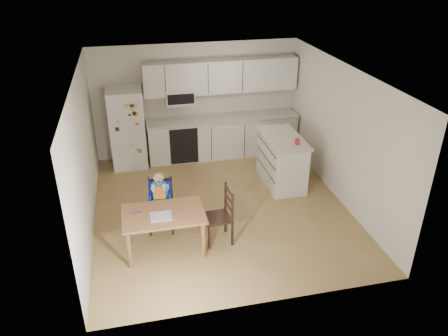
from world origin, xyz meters
The scene contains 10 objects.
room centered at (0.00, 0.48, 1.25)m, with size 4.52×5.01×2.51m.
refrigerator centered at (-1.55, 2.15, 0.85)m, with size 0.72×0.70×1.70m, color silver.
kitchen_run centered at (0.50, 2.24, 0.88)m, with size 3.37×0.62×2.15m.
kitchen_island centered at (1.39, 0.66, 0.50)m, with size 0.71×1.35×1.00m.
red_cup centered at (1.52, 0.27, 1.05)m, with size 0.09×0.09×0.11m, color red.
dining_table centered at (-1.11, -1.04, 0.58)m, with size 1.25×0.81×0.67m.
napkin centered at (-1.15, -1.13, 0.68)m, with size 0.32×0.28×0.01m, color #A4A4A9.
toddler_spoon centered at (-1.51, -0.95, 0.68)m, with size 0.02×0.02×0.12m, color #0B1BAA.
chair_booster centered at (-1.10, -0.42, 0.64)m, with size 0.45×0.45×1.06m.
chair_side centered at (-0.16, -0.98, 0.54)m, with size 0.45×0.45×0.95m.
Camera 1 is at (-1.43, -6.69, 4.30)m, focal length 35.00 mm.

